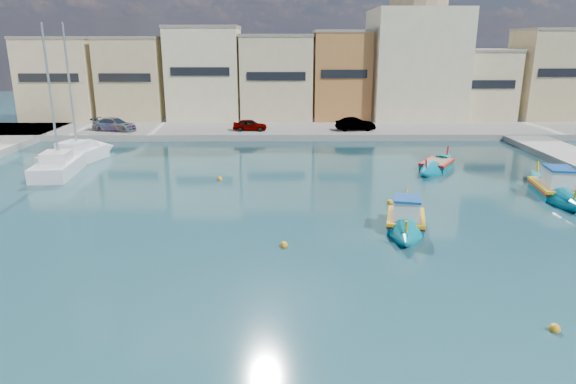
# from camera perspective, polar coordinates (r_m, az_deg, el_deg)

# --- Properties ---
(ground) EXTENTS (160.00, 160.00, 0.00)m
(ground) POSITION_cam_1_polar(r_m,az_deg,el_deg) (22.59, 12.29, -7.68)
(ground) COLOR #13313A
(ground) RESTS_ON ground
(north_quay) EXTENTS (80.00, 8.00, 0.60)m
(north_quay) POSITION_cam_1_polar(r_m,az_deg,el_deg) (53.07, 4.90, 6.77)
(north_quay) COLOR gray
(north_quay) RESTS_ON ground
(north_townhouses) EXTENTS (83.20, 7.87, 10.19)m
(north_townhouses) POSITION_cam_1_polar(r_m,az_deg,el_deg) (60.73, 10.80, 12.21)
(north_townhouses) COLOR #CCB98D
(north_townhouses) RESTS_ON ground
(church_block) EXTENTS (10.00, 10.00, 19.10)m
(church_block) POSITION_cam_1_polar(r_m,az_deg,el_deg) (61.94, 13.98, 15.26)
(church_block) COLOR beige
(church_block) RESTS_ON ground
(parked_cars) EXTENTS (28.19, 2.82, 1.28)m
(parked_cars) POSITION_cam_1_polar(r_m,az_deg,el_deg) (51.60, -7.60, 7.45)
(parked_cars) COLOR #4C1919
(parked_cars) RESTS_ON north_quay
(luzzu_turquoise_cabin) EXTENTS (3.25, 9.15, 2.88)m
(luzzu_turquoise_cabin) POSITION_cam_1_polar(r_m,az_deg,el_deg) (35.40, 27.41, 0.22)
(luzzu_turquoise_cabin) COLOR #00849D
(luzzu_turquoise_cabin) RESTS_ON ground
(luzzu_blue_cabin) EXTENTS (3.37, 7.49, 2.58)m
(luzzu_blue_cabin) POSITION_cam_1_polar(r_m,az_deg,el_deg) (26.69, 12.95, -3.20)
(luzzu_blue_cabin) COLOR #008AA3
(luzzu_blue_cabin) RESTS_ON ground
(luzzu_cyan_mid) EXTENTS (5.53, 7.30, 2.22)m
(luzzu_cyan_mid) POSITION_cam_1_polar(r_m,az_deg,el_deg) (39.57, 16.20, 2.80)
(luzzu_cyan_mid) COLOR #007B9B
(luzzu_cyan_mid) RESTS_ON ground
(yacht_north) EXTENTS (4.33, 8.78, 11.29)m
(yacht_north) POSITION_cam_1_polar(r_m,az_deg,el_deg) (44.62, -21.28, 4.09)
(yacht_north) COLOR white
(yacht_north) RESTS_ON ground
(yacht_midnorth) EXTENTS (3.10, 8.06, 11.16)m
(yacht_midnorth) POSITION_cam_1_polar(r_m,az_deg,el_deg) (41.36, -23.50, 2.94)
(yacht_midnorth) COLOR white
(yacht_midnorth) RESTS_ON ground
(mooring_buoys) EXTENTS (23.49, 21.76, 0.36)m
(mooring_buoys) POSITION_cam_1_polar(r_m,az_deg,el_deg) (28.70, 12.81, -2.30)
(mooring_buoys) COLOR #FFA31A
(mooring_buoys) RESTS_ON ground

